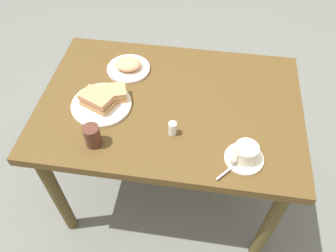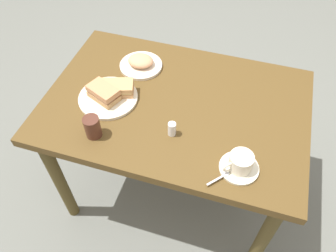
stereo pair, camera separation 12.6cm
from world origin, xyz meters
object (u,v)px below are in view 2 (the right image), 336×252
(spoon, at_px, (222,176))
(coffee_cup, at_px, (240,162))
(drinking_glass, at_px, (92,127))
(dining_table, at_px, (175,117))
(sandwich_front, at_px, (103,93))
(side_plate, at_px, (141,66))
(coffee_saucer, at_px, (239,168))
(salt_shaker, at_px, (172,129))
(sandwich_plate, at_px, (108,98))
(sandwich_back, at_px, (117,88))

(spoon, bearing_deg, coffee_cup, -131.50)
(coffee_cup, bearing_deg, drinking_glass, 0.91)
(dining_table, relative_size, spoon, 13.87)
(spoon, relative_size, drinking_glass, 0.87)
(sandwich_front, distance_m, drinking_glass, 0.19)
(coffee_cup, xyz_separation_m, drinking_glass, (0.57, 0.01, 0.00))
(side_plate, height_order, drinking_glass, drinking_glass)
(sandwich_front, height_order, drinking_glass, drinking_glass)
(sandwich_front, relative_size, coffee_saucer, 1.05)
(sandwich_front, relative_size, side_plate, 0.76)
(sandwich_front, distance_m, spoon, 0.61)
(coffee_saucer, relative_size, salt_shaker, 2.38)
(sandwich_front, bearing_deg, dining_table, -165.60)
(sandwich_plate, xyz_separation_m, side_plate, (-0.06, -0.24, 0.00))
(sandwich_back, distance_m, side_plate, 0.21)
(coffee_saucer, bearing_deg, sandwich_front, -16.05)
(coffee_cup, bearing_deg, sandwich_front, -16.19)
(side_plate, relative_size, salt_shaker, 3.28)
(sandwich_plate, xyz_separation_m, drinking_glass, (-0.03, 0.20, 0.04))
(coffee_saucer, xyz_separation_m, salt_shaker, (0.28, -0.08, 0.03))
(salt_shaker, relative_size, drinking_glass, 0.66)
(sandwich_back, distance_m, salt_shaker, 0.32)
(sandwich_plate, bearing_deg, spoon, 155.81)
(coffee_saucer, bearing_deg, spoon, 48.37)
(sandwich_front, relative_size, drinking_glass, 1.64)
(spoon, bearing_deg, dining_table, -49.81)
(sandwich_plate, bearing_deg, salt_shaker, 161.93)
(spoon, distance_m, drinking_glass, 0.53)
(dining_table, height_order, sandwich_plate, sandwich_plate)
(dining_table, xyz_separation_m, spoon, (-0.26, 0.31, 0.11))
(dining_table, relative_size, coffee_saucer, 7.71)
(sandwich_back, xyz_separation_m, side_plate, (-0.03, -0.21, -0.03))
(coffee_cup, bearing_deg, sandwich_back, -21.74)
(coffee_cup, height_order, salt_shaker, coffee_cup)
(sandwich_back, bearing_deg, coffee_cup, 158.26)
(coffee_cup, relative_size, drinking_glass, 1.08)
(coffee_cup, bearing_deg, coffee_saucer, -137.62)
(salt_shaker, bearing_deg, coffee_cup, 163.15)
(sandwich_back, relative_size, salt_shaker, 2.55)
(sandwich_back, distance_m, drinking_glass, 0.24)
(sandwich_plate, distance_m, sandwich_front, 0.04)
(coffee_saucer, relative_size, coffee_cup, 1.45)
(sandwich_plate, height_order, drinking_glass, drinking_glass)
(dining_table, relative_size, coffee_cup, 11.17)
(coffee_saucer, xyz_separation_m, spoon, (0.05, 0.06, 0.01))
(dining_table, relative_size, salt_shaker, 18.39)
(spoon, bearing_deg, side_plate, -45.17)
(coffee_cup, xyz_separation_m, side_plate, (0.54, -0.43, -0.04))
(spoon, bearing_deg, coffee_saucer, -131.63)
(dining_table, height_order, coffee_saucer, coffee_saucer)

